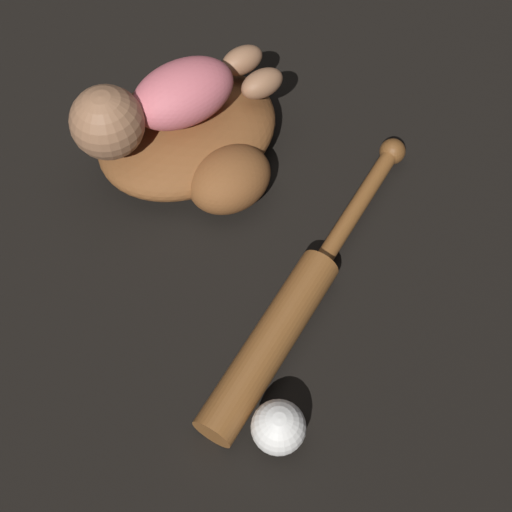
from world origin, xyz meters
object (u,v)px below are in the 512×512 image
at_px(baseball_bat, 291,310).
at_px(baby_figure, 159,103).
at_px(baseball_glove, 195,140).
at_px(baseball, 278,427).

bearing_deg(baseball_bat, baby_figure, -97.85).
height_order(baseball_glove, baseball, baseball_glove).
xyz_separation_m(baby_figure, baseball, (0.19, 0.50, -0.11)).
bearing_deg(baseball_bat, baseball_glove, -105.06).
distance_m(baseball_bat, baseball, 0.19).
xyz_separation_m(baseball_glove, baseball, (0.23, 0.47, -0.01)).
distance_m(baby_figure, baseball_bat, 0.40).
xyz_separation_m(baseball_bat, baseball, (0.14, 0.12, 0.01)).
bearing_deg(baseball, baseball_bat, -138.48).
bearing_deg(baby_figure, baseball_bat, 82.15).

